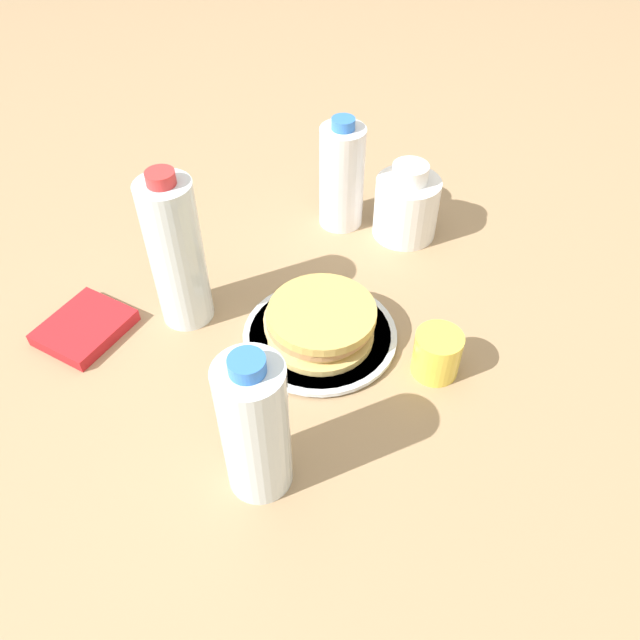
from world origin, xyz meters
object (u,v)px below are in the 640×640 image
Objects in this scene: plate at (320,335)px; cream_jug at (406,205)px; water_bottle_near at (342,176)px; juice_glass at (437,354)px; water_bottle_far at (253,427)px; pancake_stack at (320,321)px; water_bottle_mid at (178,252)px.

plate is 1.68× the size of cream_jug.
water_bottle_near is at bearing -86.34° from cream_jug.
juice_glass is 0.30m from water_bottle_far.
cream_jug is at bearing 176.19° from water_bottle_far.
pancake_stack is at bearing -155.41° from plate.
juice_glass is at bearing 146.42° from water_bottle_far.
water_bottle_near is 0.54m from water_bottle_far.
water_bottle_mid is (0.02, -0.39, 0.09)m from juice_glass.
water_bottle_mid is (0.02, -0.21, 0.08)m from pancake_stack.
juice_glass is 0.31× the size of water_bottle_far.
pancake_stack is 0.67× the size of water_bottle_mid.
plate is 0.18m from juice_glass.
pancake_stack is 0.23m from water_bottle_mid.
water_bottle_far is at bearing -33.58° from juice_glass.
water_bottle_near is 0.34m from water_bottle_mid.
water_bottle_far is (0.25, 0.01, 0.07)m from pancake_stack.
juice_glass is 0.32m from cream_jug.
cream_jug is 0.62× the size of water_bottle_far.
water_bottle_far is (0.23, 0.22, -0.02)m from water_bottle_mid.
plate is 0.26m from water_bottle_far.
pancake_stack is at bearing -90.22° from juice_glass.
water_bottle_mid reaches higher than plate.
pancake_stack is 0.77× the size of water_bottle_far.
cream_jug is at bearing 170.81° from plate.
water_bottle_far is at bearing -3.81° from cream_jug.
cream_jug is 0.12m from water_bottle_near.
pancake_stack is 0.30m from water_bottle_near.
water_bottle_far is at bearing 8.65° from water_bottle_near.
pancake_stack is at bearing 95.70° from water_bottle_mid.
water_bottle_far reaches higher than pancake_stack.
water_bottle_far is at bearing 2.99° from pancake_stack.
pancake_stack is 2.47× the size of juice_glass.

